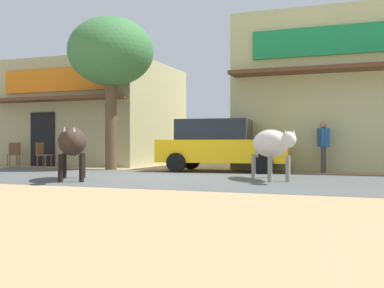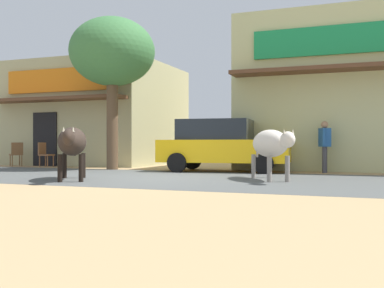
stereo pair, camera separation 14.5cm
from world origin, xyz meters
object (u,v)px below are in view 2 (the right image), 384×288
at_px(cow_far_dark, 271,144).
at_px(cafe_chair_by_doorway, 45,153).
at_px(cow_near_brown, 72,142).
at_px(roadside_tree, 112,53).
at_px(parked_hatchback_car, 222,145).
at_px(pedestrian_by_shop, 325,143).
at_px(cafe_chair_near_tree, 16,153).

xyz_separation_m(cow_far_dark, cafe_chair_by_doorway, (-9.14, 3.15, -0.36)).
relative_size(cow_near_brown, cafe_chair_by_doorway, 2.53).
bearing_deg(cow_near_brown, cafe_chair_by_doorway, 133.78).
xyz_separation_m(roadside_tree, cafe_chair_by_doorway, (-3.21, 0.51, -3.44)).
bearing_deg(roadside_tree, cow_near_brown, -71.55).
height_order(parked_hatchback_car, cafe_chair_by_doorway, parked_hatchback_car).
bearing_deg(cafe_chair_by_doorway, parked_hatchback_car, -1.96).
distance_m(roadside_tree, pedestrian_by_shop, 7.60).
distance_m(pedestrian_by_shop, cafe_chair_near_tree, 11.53).
xyz_separation_m(cow_near_brown, cafe_chair_near_tree, (-6.05, 4.93, -0.41)).
xyz_separation_m(pedestrian_by_shop, cafe_chair_by_doorway, (-10.13, -0.21, -0.40)).
bearing_deg(parked_hatchback_car, cow_near_brown, -117.19).
bearing_deg(cow_near_brown, parked_hatchback_car, 62.81).
bearing_deg(pedestrian_by_shop, cafe_chair_by_doorway, -178.79).
xyz_separation_m(cow_near_brown, cow_far_dark, (4.48, 1.71, -0.05)).
height_order(roadside_tree, cafe_chair_near_tree, roadside_tree).
xyz_separation_m(pedestrian_by_shop, cafe_chair_near_tree, (-11.52, -0.14, -0.40)).
bearing_deg(parked_hatchback_car, cafe_chair_near_tree, 177.89).
bearing_deg(cafe_chair_near_tree, pedestrian_by_shop, 0.71).
relative_size(parked_hatchback_car, cow_far_dark, 1.75).
xyz_separation_m(parked_hatchback_car, cow_near_brown, (-2.37, -4.62, 0.08)).
xyz_separation_m(roadside_tree, pedestrian_by_shop, (6.92, 0.73, -3.05)).
height_order(pedestrian_by_shop, cafe_chair_near_tree, pedestrian_by_shop).
bearing_deg(pedestrian_by_shop, cow_near_brown, -137.18).
distance_m(roadside_tree, cow_far_dark, 7.18).
bearing_deg(parked_hatchback_car, roadside_tree, -175.90).
bearing_deg(cafe_chair_by_doorway, roadside_tree, -9.12).
relative_size(pedestrian_by_shop, cafe_chair_by_doorway, 1.70).
bearing_deg(cafe_chair_by_doorway, pedestrian_by_shop, 1.21).
relative_size(roadside_tree, cafe_chair_by_doorway, 5.63).
bearing_deg(cafe_chair_by_doorway, cow_far_dark, -18.99).
distance_m(cow_near_brown, pedestrian_by_shop, 7.46).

